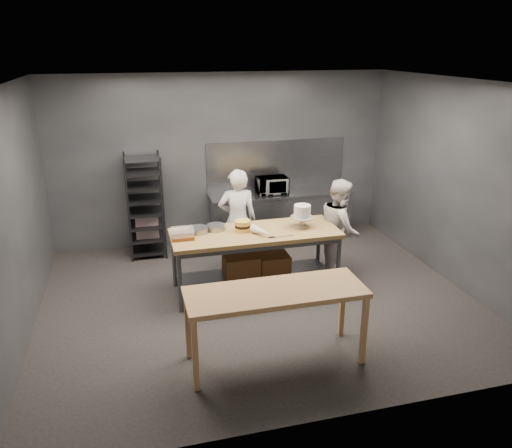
{
  "coord_description": "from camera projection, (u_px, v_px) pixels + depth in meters",
  "views": [
    {
      "loc": [
        -1.63,
        -6.12,
        3.45
      ],
      "look_at": [
        0.04,
        0.28,
        1.05
      ],
      "focal_mm": 35.0,
      "sensor_mm": 36.0,
      "label": 1
    }
  ],
  "objects": [
    {
      "name": "cake_pans",
      "position": [
        207.0,
        229.0,
        7.12
      ],
      "size": [
        0.53,
        0.32,
        0.07
      ],
      "color": "gray",
      "rests_on": "work_table"
    },
    {
      "name": "microwave",
      "position": [
        272.0,
        185.0,
        8.95
      ],
      "size": [
        0.54,
        0.37,
        0.3
      ],
      "primitive_type": "imported",
      "color": "black",
      "rests_on": "back_counter"
    },
    {
      "name": "ground",
      "position": [
        258.0,
        300.0,
        7.13
      ],
      "size": [
        6.0,
        6.0,
        0.0
      ],
      "primitive_type": "plane",
      "color": "black",
      "rests_on": "ground"
    },
    {
      "name": "speed_rack",
      "position": [
        145.0,
        207.0,
        8.41
      ],
      "size": [
        0.6,
        0.65,
        1.75
      ],
      "color": "black",
      "rests_on": "ground"
    },
    {
      "name": "piping_bag",
      "position": [
        262.0,
        232.0,
        6.93
      ],
      "size": [
        0.29,
        0.39,
        0.12
      ],
      "primitive_type": "cone",
      "rotation": [
        1.57,
        0.0,
        0.5
      ],
      "color": "silver",
      "rests_on": "work_table"
    },
    {
      "name": "pastry_clamshells",
      "position": [
        182.0,
        234.0,
        6.88
      ],
      "size": [
        0.33,
        0.34,
        0.11
      ],
      "color": "#945B1D",
      "rests_on": "work_table"
    },
    {
      "name": "back_wall",
      "position": [
        223.0,
        159.0,
        8.89
      ],
      "size": [
        6.0,
        0.04,
        3.0
      ],
      "primitive_type": "cube",
      "color": "#4C4F54",
      "rests_on": "ground"
    },
    {
      "name": "layer_cake",
      "position": [
        243.0,
        226.0,
        7.11
      ],
      "size": [
        0.22,
        0.22,
        0.16
      ],
      "color": "gold",
      "rests_on": "work_table"
    },
    {
      "name": "back_counter",
      "position": [
        280.0,
        216.0,
        9.19
      ],
      "size": [
        2.6,
        0.6,
        0.9
      ],
      "color": "slate",
      "rests_on": "ground"
    },
    {
      "name": "splashback_panel",
      "position": [
        276.0,
        165.0,
        9.16
      ],
      "size": [
        2.6,
        0.02,
        0.9
      ],
      "primitive_type": "cube",
      "color": "slate",
      "rests_on": "back_counter"
    },
    {
      "name": "chef_right",
      "position": [
        340.0,
        228.0,
        7.68
      ],
      "size": [
        0.76,
        0.88,
        1.54
      ],
      "primitive_type": "imported",
      "rotation": [
        0.0,
        0.0,
        1.3
      ],
      "color": "silver",
      "rests_on": "ground"
    },
    {
      "name": "frosted_cake_stand",
      "position": [
        302.0,
        213.0,
        7.22
      ],
      "size": [
        0.34,
        0.34,
        0.33
      ],
      "color": "#A99E87",
      "rests_on": "work_table"
    },
    {
      "name": "work_table",
      "position": [
        255.0,
        253.0,
        7.25
      ],
      "size": [
        2.4,
        0.9,
        0.92
      ],
      "color": "olive",
      "rests_on": "ground"
    },
    {
      "name": "near_counter",
      "position": [
        276.0,
        297.0,
        5.5
      ],
      "size": [
        2.0,
        0.7,
        0.9
      ],
      "color": "olive",
      "rests_on": "ground"
    },
    {
      "name": "offset_spatula",
      "position": [
        278.0,
        237.0,
        6.91
      ],
      "size": [
        0.36,
        0.02,
        0.02
      ],
      "color": "slate",
      "rests_on": "work_table"
    },
    {
      "name": "chef_behind",
      "position": [
        237.0,
        220.0,
        7.84
      ],
      "size": [
        0.65,
        0.46,
        1.66
      ],
      "primitive_type": "imported",
      "rotation": [
        0.0,
        0.0,
        3.02
      ],
      "color": "silver",
      "rests_on": "ground"
    }
  ]
}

